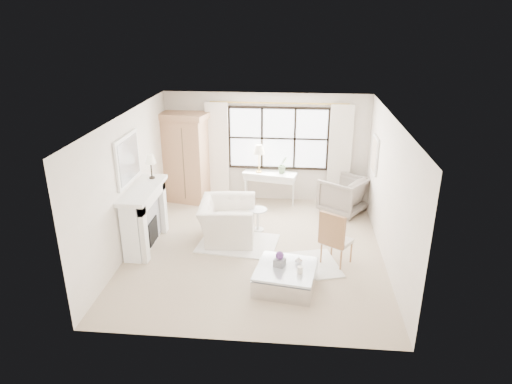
% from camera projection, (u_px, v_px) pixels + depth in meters
% --- Properties ---
extents(floor, '(5.50, 5.50, 0.00)m').
position_uv_depth(floor, '(256.00, 250.00, 9.20)').
color(floor, '#C3AC90').
rests_on(floor, ground).
extents(ceiling, '(5.50, 5.50, 0.00)m').
position_uv_depth(ceiling, '(256.00, 118.00, 8.21)').
color(ceiling, white).
rests_on(ceiling, ground).
extents(wall_back, '(5.00, 0.00, 5.00)m').
position_uv_depth(wall_back, '(266.00, 148.00, 11.25)').
color(wall_back, beige).
rests_on(wall_back, ground).
extents(wall_front, '(5.00, 0.00, 5.00)m').
position_uv_depth(wall_front, '(237.00, 260.00, 6.16)').
color(wall_front, white).
rests_on(wall_front, ground).
extents(wall_left, '(0.00, 5.50, 5.50)m').
position_uv_depth(wall_left, '(129.00, 183.00, 8.92)').
color(wall_left, white).
rests_on(wall_left, ground).
extents(wall_right, '(0.00, 5.50, 5.50)m').
position_uv_depth(wall_right, '(389.00, 192.00, 8.49)').
color(wall_right, silver).
rests_on(wall_right, ground).
extents(window_pane, '(2.40, 0.02, 1.50)m').
position_uv_depth(window_pane, '(278.00, 138.00, 11.11)').
color(window_pane, silver).
rests_on(window_pane, wall_back).
extents(window_frame, '(2.50, 0.04, 1.50)m').
position_uv_depth(window_frame, '(278.00, 138.00, 11.10)').
color(window_frame, black).
rests_on(window_frame, wall_back).
extents(curtain_rod, '(3.30, 0.04, 0.04)m').
position_uv_depth(curtain_rod, '(279.00, 103.00, 10.74)').
color(curtain_rod, '#B7933F').
rests_on(curtain_rod, wall_back).
extents(curtain_left, '(0.55, 0.10, 2.47)m').
position_uv_depth(curtain_left, '(217.00, 152.00, 11.30)').
color(curtain_left, white).
rests_on(curtain_left, ground).
extents(curtain_right, '(0.55, 0.10, 2.47)m').
position_uv_depth(curtain_right, '(340.00, 155.00, 11.04)').
color(curtain_right, silver).
rests_on(curtain_right, ground).
extents(fireplace, '(0.58, 1.66, 1.26)m').
position_uv_depth(fireplace, '(143.00, 216.00, 9.16)').
color(fireplace, white).
rests_on(fireplace, ground).
extents(mirror_frame, '(0.05, 1.15, 0.95)m').
position_uv_depth(mirror_frame, '(128.00, 159.00, 8.73)').
color(mirror_frame, white).
rests_on(mirror_frame, wall_left).
extents(mirror_glass, '(0.02, 1.00, 0.80)m').
position_uv_depth(mirror_glass, '(129.00, 159.00, 8.73)').
color(mirror_glass, '#B5BAC1').
rests_on(mirror_glass, wall_left).
extents(art_frame, '(0.04, 0.62, 0.82)m').
position_uv_depth(art_frame, '(375.00, 155.00, 9.99)').
color(art_frame, white).
rests_on(art_frame, wall_right).
extents(art_canvas, '(0.01, 0.52, 0.72)m').
position_uv_depth(art_canvas, '(374.00, 155.00, 9.99)').
color(art_canvas, beige).
rests_on(art_canvas, wall_right).
extents(mantel_lamp, '(0.22, 0.22, 0.51)m').
position_uv_depth(mantel_lamp, '(150.00, 160.00, 9.30)').
color(mantel_lamp, black).
rests_on(mantel_lamp, fireplace).
extents(armoire, '(1.24, 0.92, 2.24)m').
position_uv_depth(armoire, '(186.00, 157.00, 11.22)').
color(armoire, tan).
rests_on(armoire, floor).
extents(console_table, '(1.36, 0.70, 0.80)m').
position_uv_depth(console_table, '(270.00, 188.00, 11.33)').
color(console_table, silver).
rests_on(console_table, floor).
extents(console_lamp, '(0.28, 0.28, 0.69)m').
position_uv_depth(console_lamp, '(259.00, 150.00, 11.02)').
color(console_lamp, '#B7913F').
rests_on(console_lamp, console_table).
extents(orchid_plant, '(0.30, 0.29, 0.43)m').
position_uv_depth(orchid_plant, '(283.00, 165.00, 11.06)').
color(orchid_plant, '#5C774F').
rests_on(orchid_plant, console_table).
extents(side_table, '(0.40, 0.40, 0.51)m').
position_uv_depth(side_table, '(258.00, 216.00, 9.91)').
color(side_table, silver).
rests_on(side_table, floor).
extents(rug_left, '(1.70, 1.29, 0.03)m').
position_uv_depth(rug_left, '(238.00, 243.00, 9.43)').
color(rug_left, white).
rests_on(rug_left, floor).
extents(rug_right, '(1.65, 1.41, 0.03)m').
position_uv_depth(rug_right, '(300.00, 266.00, 8.59)').
color(rug_right, white).
rests_on(rug_right, floor).
extents(club_armchair, '(1.18, 1.33, 0.82)m').
position_uv_depth(club_armchair, '(227.00, 220.00, 9.52)').
color(club_armchair, white).
rests_on(club_armchair, floor).
extents(wingback_chair, '(1.31, 1.30, 0.86)m').
position_uv_depth(wingback_chair, '(343.00, 195.00, 10.81)').
color(wingback_chair, gray).
rests_on(wingback_chair, floor).
extents(french_chair, '(0.67, 0.67, 1.08)m').
position_uv_depth(french_chair, '(336.00, 249.00, 8.59)').
color(french_chair, '#A97447').
rests_on(french_chair, floor).
extents(coffee_table, '(1.15, 1.15, 0.38)m').
position_uv_depth(coffee_table, '(286.00, 278.00, 7.90)').
color(coffee_table, silver).
rests_on(coffee_table, floor).
extents(planter_box, '(0.23, 0.23, 0.13)m').
position_uv_depth(planter_box, '(280.00, 262.00, 7.87)').
color(planter_box, slate).
rests_on(planter_box, coffee_table).
extents(planter_flowers, '(0.14, 0.14, 0.14)m').
position_uv_depth(planter_flowers, '(280.00, 255.00, 7.82)').
color(planter_flowers, '#5E317B').
rests_on(planter_flowers, planter_box).
extents(pillar_candle, '(0.09, 0.09, 0.12)m').
position_uv_depth(pillar_candle, '(300.00, 270.00, 7.65)').
color(pillar_candle, white).
rests_on(pillar_candle, coffee_table).
extents(coffee_vase, '(0.13, 0.13, 0.14)m').
position_uv_depth(coffee_vase, '(298.00, 260.00, 7.93)').
color(coffee_vase, white).
rests_on(coffee_vase, coffee_table).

